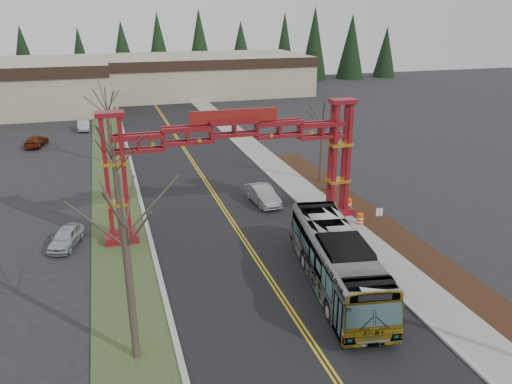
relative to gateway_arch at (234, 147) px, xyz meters
name	(u,v)px	position (x,y,z in m)	size (l,w,h in m)	color
road	(215,195)	(0.00, 7.00, -5.97)	(12.00, 110.00, 0.02)	black
lane_line_left	(213,195)	(-0.12, 7.00, -5.96)	(0.12, 100.00, 0.01)	gold
lane_line_right	(216,195)	(0.12, 7.00, -5.96)	(0.12, 100.00, 0.01)	gold
curb_right	(282,187)	(6.15, 7.00, -5.91)	(0.30, 110.00, 0.15)	#ADACA7
sidewalk_right	(298,186)	(7.60, 7.00, -5.91)	(2.60, 110.00, 0.14)	gray
landscape_strip	(422,256)	(10.20, -8.00, -5.92)	(2.60, 50.00, 0.12)	#311B10
grass_median	(118,205)	(-8.00, 7.00, -5.94)	(4.00, 110.00, 0.08)	#334A25
curb_left	(141,202)	(-6.15, 7.00, -5.91)	(0.30, 110.00, 0.15)	#ADACA7
gateway_arch	(234,147)	(0.00, 0.00, 0.00)	(18.20, 1.60, 8.90)	#630D0D
retail_building_east	(202,74)	(10.00, 61.95, -2.47)	(38.00, 20.30, 7.00)	tan
conifer_treeline	(142,54)	(0.25, 74.00, 0.50)	(116.10, 5.60, 13.00)	black
transit_bus	(337,261)	(3.30, -9.67, -4.32)	(2.79, 11.91, 3.32)	#9E9FA5
silver_sedan	(262,195)	(3.33, 4.00, -5.25)	(1.55, 4.45, 1.47)	#A5A8AD
parked_car_near_a	(66,237)	(-11.56, 0.36, -5.35)	(1.50, 3.73, 1.27)	silver
parked_car_mid_a	(36,141)	(-16.11, 28.95, -5.35)	(1.77, 4.36, 1.26)	maroon
parked_car_far_a	(84,125)	(-11.00, 36.02, -5.30)	(1.44, 4.13, 1.36)	#B5BBBE
bare_tree_median_near	(124,228)	(-8.00, -12.61, 0.45)	(3.46, 3.46, 8.76)	#382D26
bare_tree_median_mid	(114,157)	(-8.00, -0.40, 0.10)	(3.08, 3.08, 8.16)	#382D26
bare_tree_median_far	(107,110)	(-8.00, 19.17, -0.40)	(3.27, 3.27, 7.77)	#382D26
bare_tree_right_far	(323,127)	(10.00, 7.51, -0.83)	(3.17, 3.17, 7.28)	#382D26
street_sign	(379,216)	(9.10, -4.28, -4.50)	(0.47, 0.07, 2.06)	#3F3F44
barrel_south	(360,220)	(8.78, -2.33, -5.53)	(0.49, 0.49, 0.90)	#FF4D0E
barrel_mid	(348,205)	(9.20, 0.40, -5.48)	(0.54, 0.54, 1.01)	#FF4D0E
barrel_north	(333,187)	(9.83, 4.55, -5.44)	(0.59, 0.59, 1.09)	#FF4D0E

